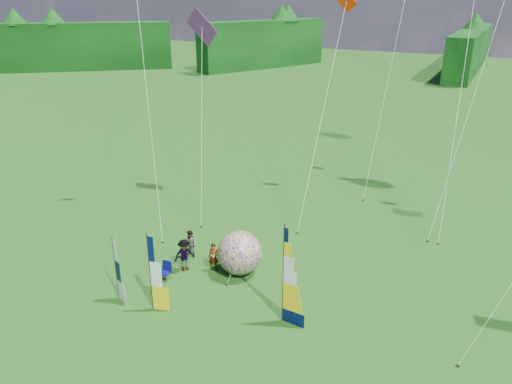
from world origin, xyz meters
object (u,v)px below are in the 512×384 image
at_px(bol_inflatable, 240,253).
at_px(camp_chair, 165,272).
at_px(kite_whale, 463,77).
at_px(spectator_c, 184,255).
at_px(spectator_d, 245,250).
at_px(side_banner_left, 150,273).
at_px(spectator_b, 190,244).
at_px(side_banner_far, 116,269).
at_px(feather_banner_main, 283,276).
at_px(spectator_a, 214,257).

xyz_separation_m(bol_inflatable, camp_chair, (-3.04, -2.41, -0.66)).
bearing_deg(kite_whale, spectator_c, -101.41).
height_order(spectator_c, spectator_d, spectator_c).
distance_m(side_banner_left, kite_whale, 22.27).
xyz_separation_m(spectator_c, spectator_d, (2.49, 2.07, -0.08)).
height_order(side_banner_left, spectator_b, side_banner_left).
bearing_deg(side_banner_far, spectator_d, 79.87).
bearing_deg(bol_inflatable, feather_banner_main, -36.47).
height_order(side_banner_far, bol_inflatable, side_banner_far).
bearing_deg(kite_whale, spectator_d, -98.45).
bearing_deg(spectator_b, kite_whale, 64.40).
xyz_separation_m(spectator_a, spectator_d, (1.13, 1.37, 0.03)).
xyz_separation_m(bol_inflatable, kite_whale, (8.24, 13.85, 7.64)).
xyz_separation_m(side_banner_far, bol_inflatable, (4.04, 4.73, -0.43)).
relative_size(feather_banner_main, spectator_a, 3.00).
distance_m(side_banner_far, camp_chair, 2.75).
relative_size(side_banner_left, spectator_d, 2.34).
height_order(side_banner_left, side_banner_far, side_banner_left).
bearing_deg(camp_chair, side_banner_left, -68.78).
bearing_deg(side_banner_far, camp_chair, 90.64).
height_order(spectator_d, kite_whale, kite_whale).
xyz_separation_m(side_banner_far, spectator_a, (2.71, 4.30, -0.82)).
xyz_separation_m(spectator_a, spectator_b, (-1.91, 0.66, 0.01)).
distance_m(spectator_b, kite_whale, 19.53).
distance_m(bol_inflatable, spectator_c, 2.93).
height_order(bol_inflatable, spectator_a, bol_inflatable).
bearing_deg(side_banner_far, spectator_b, 104.82).
height_order(feather_banner_main, camp_chair, feather_banner_main).
xyz_separation_m(spectator_b, camp_chair, (0.20, -2.64, -0.29)).
distance_m(spectator_b, camp_chair, 2.66).
height_order(spectator_a, spectator_c, spectator_c).
height_order(spectator_b, kite_whale, kite_whale).
relative_size(side_banner_left, side_banner_far, 1.19).
height_order(side_banner_left, spectator_a, side_banner_left).
xyz_separation_m(spectator_c, kite_whale, (10.92, 14.98, 7.91)).
height_order(bol_inflatable, spectator_d, bol_inflatable).
height_order(spectator_d, camp_chair, spectator_d).
bearing_deg(spectator_c, side_banner_left, -134.17).
xyz_separation_m(bol_inflatable, spectator_c, (-2.69, -1.12, -0.27)).
xyz_separation_m(side_banner_left, spectator_c, (-0.65, 3.54, -1.00)).
relative_size(spectator_b, spectator_d, 0.97).
height_order(feather_banner_main, bol_inflatable, feather_banner_main).
distance_m(bol_inflatable, camp_chair, 3.94).
bearing_deg(camp_chair, spectator_b, 91.54).
bearing_deg(camp_chair, spectator_d, 46.91).
relative_size(bol_inflatable, camp_chair, 2.33).
bearing_deg(spectator_d, bol_inflatable, 149.06).
xyz_separation_m(spectator_c, camp_chair, (-0.35, -1.28, -0.40)).
bearing_deg(spectator_a, spectator_b, 137.97).
distance_m(bol_inflatable, spectator_d, 1.02).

